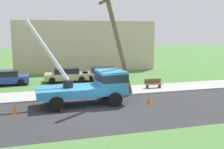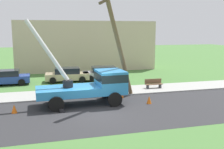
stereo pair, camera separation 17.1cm
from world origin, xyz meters
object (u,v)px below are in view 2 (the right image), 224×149
Objects in this scene: leaning_utility_pole at (118,43)px; traffic_cone_curbside at (121,94)px; parked_sedan_tan at (67,75)px; traffic_cone_ahead at (149,100)px; traffic_cone_behind at (14,109)px; parked_sedan_blue at (6,78)px; park_bench at (154,84)px; utility_truck at (93,84)px; parked_sedan_silver at (104,73)px.

leaning_utility_pole is 4.05m from traffic_cone_curbside.
traffic_cone_ahead is at bearing -64.08° from parked_sedan_tan.
leaning_utility_pole is at bearing 12.78° from traffic_cone_behind.
parked_sedan_blue reaches higher than park_bench.
parked_sedan_blue is at bearing 137.50° from traffic_cone_ahead.
traffic_cone_ahead and traffic_cone_curbside have the same top height.
leaning_utility_pole reaches higher than traffic_cone_curbside.
traffic_cone_behind is 7.97m from traffic_cone_curbside.
traffic_cone_ahead is 4.94m from park_bench.
utility_truck is 12.20× the size of traffic_cone_ahead.
traffic_cone_curbside is 0.12× the size of parked_sedan_tan.
traffic_cone_curbside is at bearing 13.99° from traffic_cone_behind.
leaning_utility_pole is 1.85× the size of parked_sedan_silver.
parked_sedan_tan is at bearing 96.24° from utility_truck.
traffic_cone_ahead is 0.12× the size of parked_sedan_tan.
parked_sedan_silver is (9.71, 0.06, 0.00)m from parked_sedan_blue.
parked_sedan_tan is (-4.82, 9.92, 0.43)m from traffic_cone_ahead.
utility_truck reaches higher than parked_sedan_tan.
parked_sedan_tan is 0.99× the size of parked_sedan_silver.
leaning_utility_pole reaches higher than parked_sedan_blue.
traffic_cone_behind is at bearing -166.01° from traffic_cone_curbside.
parked_sedan_blue and parked_sedan_tan have the same top height.
park_bench is at bearing -59.07° from parked_sedan_silver.
traffic_cone_ahead is at bearing -84.20° from parked_sedan_silver.
traffic_cone_curbside is at bearing 22.56° from utility_truck.
parked_sedan_silver is at bearing -0.69° from parked_sedan_tan.
utility_truck is 12.20× the size of traffic_cone_behind.
parked_sedan_blue is at bearing 128.25° from utility_truck.
parked_sedan_blue is at bearing -179.64° from parked_sedan_silver.
traffic_cone_curbside is (2.45, 1.02, -1.13)m from utility_truck.
utility_truck reaches higher than traffic_cone_curbside.
parked_sedan_blue is at bearing 157.26° from park_bench.
traffic_cone_ahead is 1.00× the size of traffic_cone_behind.
traffic_cone_behind is 0.12× the size of parked_sedan_tan.
utility_truck is 1.54× the size of parked_sedan_blue.
traffic_cone_behind is 10.64m from parked_sedan_tan.
utility_truck reaches higher than parked_sedan_blue.
parked_sedan_tan is (5.89, 0.11, 0.00)m from parked_sedan_blue.
parked_sedan_tan is (-0.96, 8.80, -0.70)m from utility_truck.
traffic_cone_ahead is at bearing -117.81° from park_bench.
parked_sedan_blue is at bearing 138.45° from leaning_utility_pole.
utility_truck is at bearing 9.76° from traffic_cone_behind.
parked_sedan_tan is (-3.41, 7.78, 0.43)m from traffic_cone_curbside.
traffic_cone_ahead is 1.00× the size of traffic_cone_curbside.
utility_truck is 1.50× the size of parked_sedan_silver.
parked_sedan_tan is at bearing 115.92° from traffic_cone_ahead.
leaning_utility_pole is at bearing -148.72° from park_bench.
parked_sedan_silver is (3.82, -0.05, 0.00)m from parked_sedan_tan.
parked_sedan_blue reaches higher than traffic_cone_curbside.
parked_sedan_blue is (-10.72, 9.82, 0.43)m from traffic_cone_ahead.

